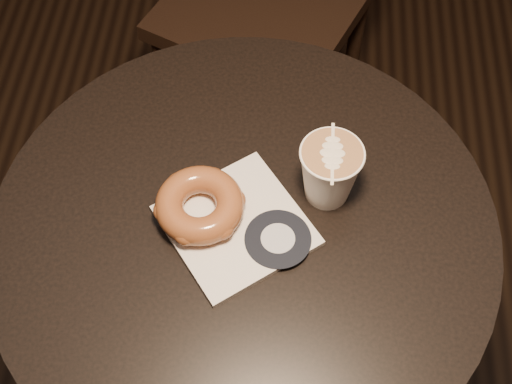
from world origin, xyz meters
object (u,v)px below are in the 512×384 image
cafe_table (245,285)px  latte_cup (329,173)px  pastry_bag (236,225)px  doughnut (200,205)px

cafe_table → latte_cup: latte_cup is taller
pastry_bag → doughnut: doughnut is taller
cafe_table → doughnut: size_ratio=6.21×
cafe_table → latte_cup: 0.28m
cafe_table → pastry_bag: bearing=-149.3°
cafe_table → latte_cup: size_ratio=7.79×
pastry_bag → doughnut: (-0.05, 0.01, 0.02)m
latte_cup → doughnut: bearing=-163.7°
cafe_table → doughnut: 0.23m
pastry_bag → latte_cup: size_ratio=1.80×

